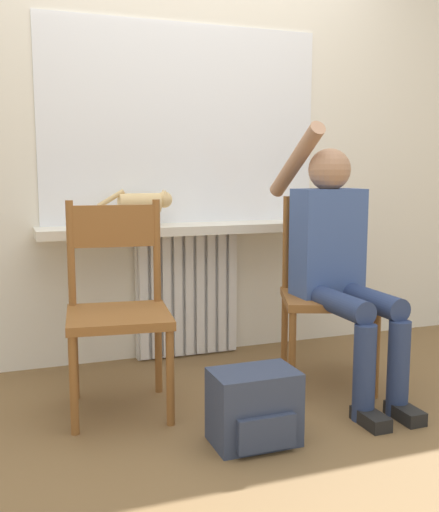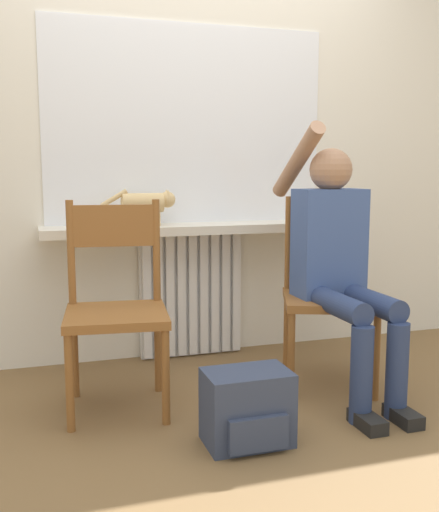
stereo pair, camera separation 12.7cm
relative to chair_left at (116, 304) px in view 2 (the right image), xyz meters
The scene contains 10 objects.
ground_plane 0.88m from the chair_left, 42.60° to the right, with size 12.00×12.00×0.00m, color brown.
wall_with_window 1.25m from the chair_left, 53.92° to the left, with size 7.00×0.06×2.70m.
radiator 0.86m from the chair_left, 50.82° to the left, with size 0.61×0.08×0.75m.
windowsill 0.83m from the chair_left, 46.54° to the left, with size 1.72×0.28×0.05m.
window_glass 1.24m from the chair_left, 52.58° to the left, with size 1.65×0.01×1.14m.
chair_left is the anchor object (origin of this frame).
chair_right 1.10m from the chair_left, ahead, with size 0.59×0.59×0.97m.
person 1.10m from the chair_left, ahead, with size 0.36×1.04×1.34m.
cat 0.75m from the chair_left, 64.74° to the left, with size 0.42×0.11×0.21m.
backpack 0.79m from the chair_left, 51.37° to the right, with size 0.35×0.26×0.30m.
Camera 2 is at (-0.90, -2.23, 1.11)m, focal length 42.00 mm.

